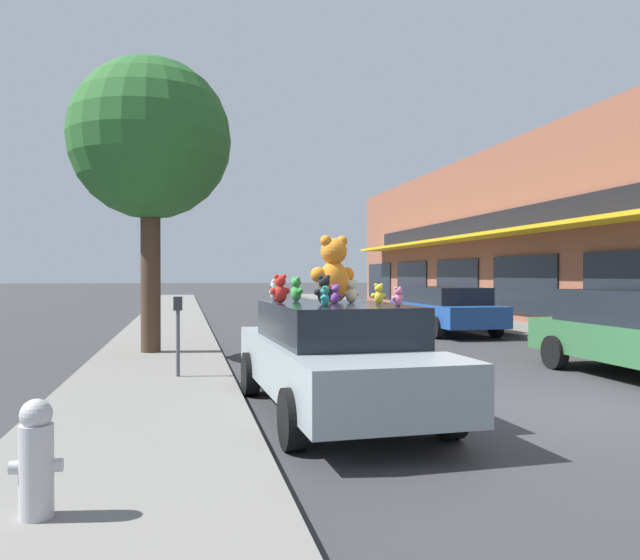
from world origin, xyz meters
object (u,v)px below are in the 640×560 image
at_px(plush_art_car, 334,355).
at_px(parking_meter, 178,325).
at_px(teddy_bear_purple, 335,294).
at_px(teddy_bear_cream, 351,292).
at_px(teddy_bear_giant, 334,270).
at_px(teddy_bear_black, 324,290).
at_px(teddy_bear_pink, 398,297).
at_px(teddy_bear_red, 280,289).
at_px(teddy_bear_yellow, 379,294).
at_px(teddy_bear_teal, 325,296).
at_px(fire_hydrant, 36,458).
at_px(teddy_bear_green, 296,289).
at_px(teddy_bear_white, 275,290).
at_px(parked_car_far_right, 444,308).
at_px(street_tree, 150,141).

bearing_deg(plush_art_car, parking_meter, 124.64).
distance_m(teddy_bear_purple, teddy_bear_cream, 0.29).
distance_m(teddy_bear_giant, teddy_bear_black, 0.52).
bearing_deg(plush_art_car, teddy_bear_pink, -60.04).
relative_size(teddy_bear_black, parking_meter, 0.28).
bearing_deg(teddy_bear_red, teddy_bear_pink, 124.20).
relative_size(teddy_bear_giant, teddy_bear_yellow, 3.39).
bearing_deg(teddy_bear_teal, teddy_bear_red, -125.24).
bearing_deg(teddy_bear_purple, teddy_bear_teal, 98.27).
height_order(teddy_bear_pink, teddy_bear_teal, teddy_bear_teal).
relative_size(teddy_bear_pink, fire_hydrant, 0.29).
height_order(teddy_bear_green, teddy_bear_teal, teddy_bear_green).
bearing_deg(teddy_bear_red, teddy_bear_white, -105.08).
height_order(teddy_bear_green, parked_car_far_right, teddy_bear_green).
xyz_separation_m(parked_car_far_right, fire_hydrant, (-8.55, -12.90, -0.24)).
bearing_deg(teddy_bear_teal, teddy_bear_yellow, 150.89).
distance_m(teddy_bear_giant, teddy_bear_red, 0.73).
bearing_deg(teddy_bear_green, parked_car_far_right, -57.80).
xyz_separation_m(teddy_bear_white, teddy_bear_green, (0.26, -0.25, 0.02)).
bearing_deg(plush_art_car, teddy_bear_white, 118.37).
bearing_deg(teddy_bear_black, teddy_bear_green, -95.39).
height_order(teddy_bear_giant, teddy_bear_cream, teddy_bear_giant).
relative_size(teddy_bear_teal, teddy_bear_red, 0.64).
distance_m(teddy_bear_white, teddy_bear_teal, 1.73).
bearing_deg(teddy_bear_black, teddy_bear_giant, -133.66).
bearing_deg(plush_art_car, teddy_bear_green, 111.84).
xyz_separation_m(teddy_bear_purple, parked_car_far_right, (5.74, 9.79, -0.74)).
bearing_deg(plush_art_car, teddy_bear_yellow, -32.54).
height_order(teddy_bear_cream, street_tree, street_tree).
bearing_deg(teddy_bear_cream, teddy_bear_green, -43.81).
height_order(teddy_bear_green, teddy_bear_black, teddy_bear_black).
bearing_deg(street_tree, plush_art_car, -66.96).
relative_size(plush_art_car, teddy_bear_giant, 5.50).
bearing_deg(teddy_bear_red, street_tree, -83.64).
xyz_separation_m(teddy_bear_purple, teddy_bear_teal, (-0.28, -0.65, -0.00)).
xyz_separation_m(teddy_bear_pink, teddy_bear_white, (-1.14, 1.87, 0.03)).
xyz_separation_m(teddy_bear_white, fire_hydrant, (-2.20, -4.15, -1.00)).
bearing_deg(street_tree, teddy_bear_green, -67.12).
bearing_deg(teddy_bear_black, plush_art_car, -147.06).
xyz_separation_m(teddy_bear_purple, teddy_bear_cream, (0.24, 0.14, 0.03)).
bearing_deg(fire_hydrant, teddy_bear_purple, 47.92).
height_order(teddy_bear_teal, teddy_bear_yellow, teddy_bear_yellow).
bearing_deg(teddy_bear_green, teddy_bear_teal, 159.22).
bearing_deg(teddy_bear_white, fire_hydrant, 11.35).
relative_size(teddy_bear_white, teddy_bear_black, 0.83).
xyz_separation_m(teddy_bear_white, street_tree, (-1.92, 4.91, 3.03)).
height_order(plush_art_car, teddy_bear_yellow, teddy_bear_yellow).
distance_m(plush_art_car, teddy_bear_giant, 1.08).
bearing_deg(teddy_bear_teal, plush_art_car, -168.43).
relative_size(teddy_bear_yellow, fire_hydrant, 0.32).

